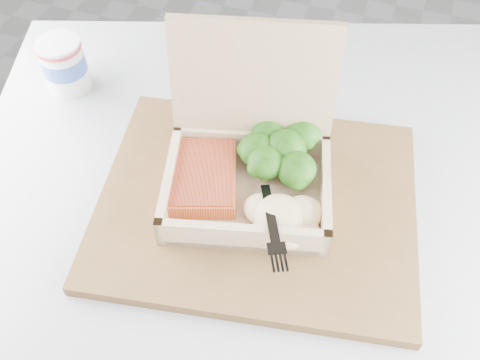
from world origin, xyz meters
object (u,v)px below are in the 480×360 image
(cafe_table, at_px, (256,277))
(takeout_container, at_px, (249,155))
(serving_tray, at_px, (257,203))
(paper_cup, at_px, (64,63))

(cafe_table, relative_size, takeout_container, 4.11)
(serving_tray, xyz_separation_m, paper_cup, (-0.34, 0.13, 0.03))
(serving_tray, bearing_deg, paper_cup, 159.40)
(cafe_table, bearing_deg, takeout_container, 129.25)
(cafe_table, height_order, serving_tray, serving_tray)
(paper_cup, bearing_deg, cafe_table, -20.57)
(cafe_table, xyz_separation_m, serving_tray, (-0.00, 0.00, 0.19))
(serving_tray, bearing_deg, takeout_container, 126.04)
(serving_tray, distance_m, paper_cup, 0.36)
(takeout_container, bearing_deg, cafe_table, -64.42)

